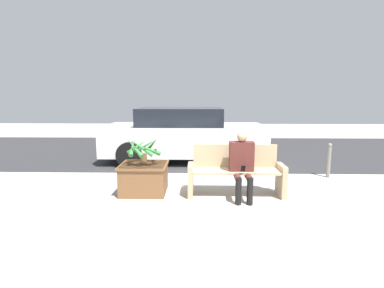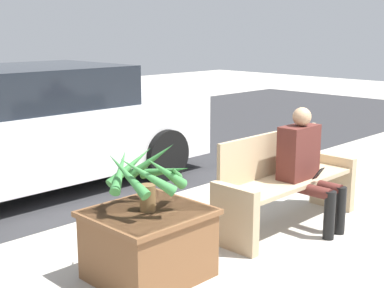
{
  "view_description": "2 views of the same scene",
  "coord_description": "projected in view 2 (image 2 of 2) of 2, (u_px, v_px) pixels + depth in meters",
  "views": [
    {
      "loc": [
        -0.48,
        -4.52,
        1.79
      ],
      "look_at": [
        -0.62,
        0.99,
        0.91
      ],
      "focal_mm": 28.0,
      "sensor_mm": 36.0,
      "label": 1
    },
    {
      "loc": [
        -4.01,
        -2.12,
        1.91
      ],
      "look_at": [
        -0.83,
        1.06,
        0.93
      ],
      "focal_mm": 50.0,
      "sensor_mm": 36.0,
      "label": 2
    }
  ],
  "objects": [
    {
      "name": "person_seated",
      "position": [
        306.0,
        162.0,
        5.11
      ],
      "size": [
        0.42,
        0.59,
        1.18
      ],
      "color": "#51231E",
      "rests_on": "ground_plane"
    },
    {
      "name": "road_surface",
      "position": [
        37.0,
        154.0,
        8.31
      ],
      "size": [
        20.0,
        6.0,
        0.01
      ],
      "primitive_type": "cube",
      "color": "#2D2D30",
      "rests_on": "ground_plane"
    },
    {
      "name": "parked_car",
      "position": [
        31.0,
        128.0,
        6.42
      ],
      "size": [
        4.35,
        1.98,
        1.48
      ],
      "color": "silver",
      "rests_on": "ground_plane"
    },
    {
      "name": "bollard_post",
      "position": [
        304.0,
        137.0,
        7.6
      ],
      "size": [
        0.09,
        0.09,
        0.77
      ],
      "color": "slate",
      "rests_on": "ground_plane"
    },
    {
      "name": "ground_plane",
      "position": [
        346.0,
        253.0,
        4.64
      ],
      "size": [
        30.0,
        30.0,
        0.0
      ],
      "primitive_type": "plane",
      "color": "#ADA89E"
    },
    {
      "name": "bench",
      "position": [
        284.0,
        182.0,
        5.23
      ],
      "size": [
        1.73,
        0.5,
        0.91
      ],
      "color": "tan",
      "rests_on": "ground_plane"
    },
    {
      "name": "planter_box",
      "position": [
        149.0,
        242.0,
        4.13
      ],
      "size": [
        0.86,
        0.79,
        0.55
      ],
      "color": "brown",
      "rests_on": "ground_plane"
    },
    {
      "name": "potted_plant",
      "position": [
        148.0,
        173.0,
        4.02
      ],
      "size": [
        0.67,
        0.67,
        0.51
      ],
      "color": "brown",
      "rests_on": "planter_box"
    }
  ]
}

